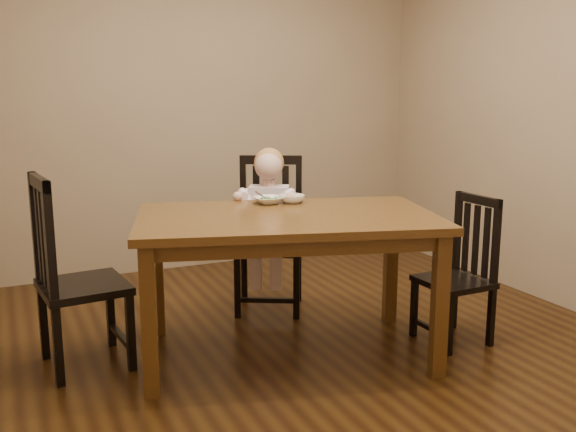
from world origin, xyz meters
name	(u,v)px	position (x,y,z in m)	size (l,w,h in m)	color
room	(302,121)	(0.00, 0.00, 1.35)	(4.01, 4.01, 2.71)	#3D240D
dining_table	(287,231)	(-0.13, -0.07, 0.74)	(1.88, 1.41, 0.84)	#4C2E11
chair_child	(270,236)	(0.10, 0.73, 0.51)	(0.61, 0.60, 1.07)	black
chair_left	(73,277)	(-1.27, 0.24, 0.52)	(0.50, 0.51, 1.09)	black
chair_right	(460,272)	(0.92, -0.31, 0.43)	(0.38, 0.40, 0.90)	black
toddler	(269,215)	(0.08, 0.69, 0.67)	(0.36, 0.45, 0.62)	white
bowl_peas	(268,200)	(-0.09, 0.28, 0.86)	(0.18, 0.18, 0.04)	white
bowl_veg	(292,199)	(0.05, 0.25, 0.86)	(0.16, 0.16, 0.05)	white
fork	(262,197)	(-0.14, 0.27, 0.88)	(0.06, 0.13, 0.05)	silver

